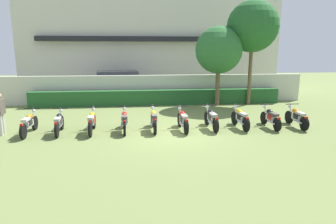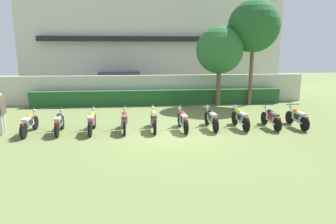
# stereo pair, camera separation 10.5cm
# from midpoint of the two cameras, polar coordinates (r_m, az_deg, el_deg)

# --- Properties ---
(ground) EXTENTS (60.00, 60.00, 0.00)m
(ground) POSITION_cam_midpoint_polar(r_m,az_deg,el_deg) (11.50, 0.74, -4.42)
(ground) COLOR olive
(building) EXTENTS (19.70, 6.50, 7.69)m
(building) POSITION_cam_midpoint_polar(r_m,az_deg,el_deg) (25.27, -3.04, 13.31)
(building) COLOR beige
(building) RESTS_ON ground
(compound_wall) EXTENTS (18.71, 0.30, 1.74)m
(compound_wall) POSITION_cam_midpoint_polar(r_m,az_deg,el_deg) (18.35, -1.83, 4.52)
(compound_wall) COLOR beige
(compound_wall) RESTS_ON ground
(hedge_row) EXTENTS (14.97, 0.70, 0.90)m
(hedge_row) POSITION_cam_midpoint_polar(r_m,az_deg,el_deg) (17.72, -1.66, 2.90)
(hedge_row) COLOR #235628
(hedge_row) RESTS_ON ground
(parked_car) EXTENTS (4.67, 2.47, 1.89)m
(parked_car) POSITION_cam_midpoint_polar(r_m,az_deg,el_deg) (20.35, -9.03, 5.31)
(parked_car) COLOR silver
(parked_car) RESTS_ON ground
(tree_near_inspector) EXTENTS (2.72, 2.72, 4.62)m
(tree_near_inspector) POSITION_cam_midpoint_polar(r_m,az_deg,el_deg) (17.46, 10.23, 11.80)
(tree_near_inspector) COLOR brown
(tree_near_inspector) RESTS_ON ground
(tree_far_side) EXTENTS (2.97, 2.97, 6.10)m
(tree_far_side) POSITION_cam_midpoint_polar(r_m,az_deg,el_deg) (18.26, 16.58, 15.73)
(tree_far_side) COLOR brown
(tree_far_side) RESTS_ON ground
(motorcycle_in_row_0) EXTENTS (0.60, 1.92, 0.95)m
(motorcycle_in_row_0) POSITION_cam_midpoint_polar(r_m,az_deg,el_deg) (12.70, -25.30, -1.95)
(motorcycle_in_row_0) COLOR black
(motorcycle_in_row_0) RESTS_ON ground
(motorcycle_in_row_1) EXTENTS (0.60, 1.79, 0.95)m
(motorcycle_in_row_1) POSITION_cam_midpoint_polar(r_m,az_deg,el_deg) (12.35, -20.29, -1.91)
(motorcycle_in_row_1) COLOR black
(motorcycle_in_row_1) RESTS_ON ground
(motorcycle_in_row_2) EXTENTS (0.60, 1.92, 0.97)m
(motorcycle_in_row_2) POSITION_cam_midpoint_polar(r_m,az_deg,el_deg) (12.09, -14.42, -1.74)
(motorcycle_in_row_2) COLOR black
(motorcycle_in_row_2) RESTS_ON ground
(motorcycle_in_row_3) EXTENTS (0.60, 1.85, 0.96)m
(motorcycle_in_row_3) POSITION_cam_midpoint_polar(r_m,az_deg,el_deg) (11.99, -8.27, -1.64)
(motorcycle_in_row_3) COLOR black
(motorcycle_in_row_3) RESTS_ON ground
(motorcycle_in_row_4) EXTENTS (0.60, 1.89, 0.97)m
(motorcycle_in_row_4) POSITION_cam_midpoint_polar(r_m,az_deg,el_deg) (12.02, -2.58, -1.45)
(motorcycle_in_row_4) COLOR black
(motorcycle_in_row_4) RESTS_ON ground
(motorcycle_in_row_5) EXTENTS (0.60, 1.85, 0.95)m
(motorcycle_in_row_5) POSITION_cam_midpoint_polar(r_m,az_deg,el_deg) (12.02, 3.15, -1.52)
(motorcycle_in_row_5) COLOR black
(motorcycle_in_row_5) RESTS_ON ground
(motorcycle_in_row_6) EXTENTS (0.60, 1.88, 0.96)m
(motorcycle_in_row_6) POSITION_cam_midpoint_polar(r_m,az_deg,el_deg) (12.38, 8.71, -1.22)
(motorcycle_in_row_6) COLOR black
(motorcycle_in_row_6) RESTS_ON ground
(motorcycle_in_row_7) EXTENTS (0.60, 1.80, 0.96)m
(motorcycle_in_row_7) POSITION_cam_midpoint_polar(r_m,az_deg,el_deg) (12.71, 14.21, -1.12)
(motorcycle_in_row_7) COLOR black
(motorcycle_in_row_7) RESTS_ON ground
(motorcycle_in_row_8) EXTENTS (0.60, 1.79, 0.94)m
(motorcycle_in_row_8) POSITION_cam_midpoint_polar(r_m,az_deg,el_deg) (13.14, 19.70, -1.07)
(motorcycle_in_row_8) COLOR black
(motorcycle_in_row_8) RESTS_ON ground
(motorcycle_in_row_9) EXTENTS (0.60, 1.79, 0.95)m
(motorcycle_in_row_9) POSITION_cam_midpoint_polar(r_m,az_deg,el_deg) (13.64, 24.14, -0.95)
(motorcycle_in_row_9) COLOR black
(motorcycle_in_row_9) RESTS_ON ground
(inspector_person) EXTENTS (0.22, 0.67, 1.66)m
(inspector_person) POSITION_cam_midpoint_polar(r_m,az_deg,el_deg) (12.96, -29.71, 0.33)
(inspector_person) COLOR silver
(inspector_person) RESTS_ON ground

